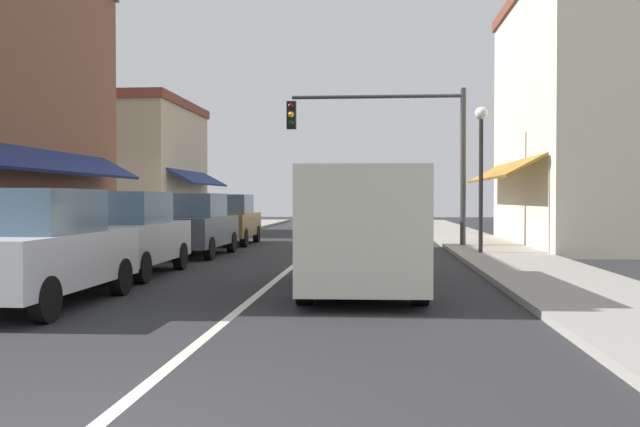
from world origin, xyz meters
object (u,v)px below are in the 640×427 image
parked_car_nearest_left (36,249)px  street_lamp_right_mid (481,154)px  van_in_lane (361,226)px  traffic_signal_mast_arm (397,137)px  parked_car_third_left (194,225)px  parked_car_second_left (125,234)px  parked_car_far_left (228,220)px

parked_car_nearest_left → street_lamp_right_mid: 12.85m
van_in_lane → traffic_signal_mast_arm: (0.94, 10.77, 2.47)m
parked_car_third_left → street_lamp_right_mid: size_ratio=0.99×
parked_car_third_left → parked_car_nearest_left: bearing=-88.7°
street_lamp_right_mid → parked_car_third_left: bearing=-177.2°
parked_car_nearest_left → traffic_signal_mast_arm: size_ratio=0.71×
parked_car_nearest_left → parked_car_second_left: size_ratio=1.00×
parked_car_nearest_left → traffic_signal_mast_arm: bearing=66.3°
parked_car_far_left → van_in_lane: 13.31m
van_in_lane → parked_car_third_left: bearing=122.3°
parked_car_far_left → parked_car_nearest_left: bearing=-90.2°
traffic_signal_mast_arm → parked_car_second_left: bearing=-124.4°
traffic_signal_mast_arm → parked_car_far_left: bearing=165.0°
parked_car_third_left → van_in_lane: bearing=-55.2°
traffic_signal_mast_arm → van_in_lane: bearing=-95.0°
parked_car_second_left → parked_car_far_left: 10.25m
street_lamp_right_mid → parked_car_nearest_left: bearing=-129.1°
parked_car_far_left → traffic_signal_mast_arm: (5.90, -1.58, 2.74)m
parked_car_nearest_left → parked_car_second_left: bearing=92.5°
street_lamp_right_mid → van_in_lane: bearing=-112.5°
parked_car_far_left → parked_car_third_left: bearing=-90.0°
parked_car_second_left → street_lamp_right_mid: (8.17, 5.58, 1.99)m
parked_car_second_left → van_in_lane: van_in_lane is taller
parked_car_far_left → van_in_lane: bearing=-68.9°
parked_car_third_left → street_lamp_right_mid: street_lamp_right_mid is taller
van_in_lane → parked_car_nearest_left: bearing=-157.3°
parked_car_nearest_left → street_lamp_right_mid: street_lamp_right_mid is taller
van_in_lane → parked_car_far_left: bearing=110.3°
parked_car_second_left → van_in_lane: (5.00, -2.09, 0.27)m
parked_car_nearest_left → street_lamp_right_mid: (8.01, 9.85, 1.99)m
parked_car_nearest_left → traffic_signal_mast_arm: (5.77, 12.94, 2.74)m
van_in_lane → parked_car_second_left: bearing=155.6°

